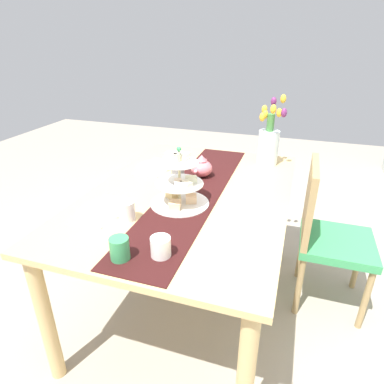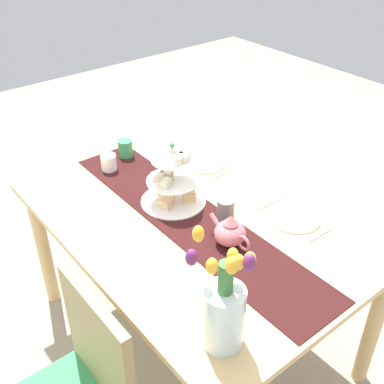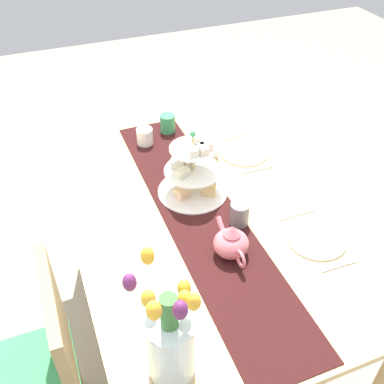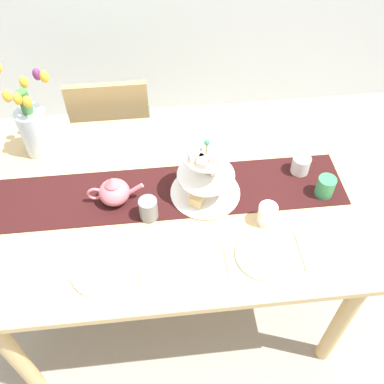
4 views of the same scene
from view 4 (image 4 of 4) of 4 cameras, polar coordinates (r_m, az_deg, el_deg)
The scene contains 17 objects.
ground_plane at distance 2.49m, azimuth -2.14°, elevation -12.09°, with size 8.00×8.00×0.00m, color gray.
dining_table at distance 1.94m, azimuth -2.70°, elevation -2.51°, with size 1.54×1.07×0.77m.
chair_left at distance 2.60m, azimuth -10.08°, elevation 7.88°, with size 0.42×0.42×0.91m.
table_runner at distance 1.87m, azimuth -2.87°, elevation 0.02°, with size 1.51×0.30×0.00m, color black.
tiered_cake_stand at distance 1.79m, azimuth 1.82°, elevation 1.97°, with size 0.30×0.30×0.30m.
teapot at distance 1.82m, azimuth -10.25°, elevation 0.07°, with size 0.24×0.13×0.14m.
tulip_vase at distance 2.08m, azimuth -20.19°, elevation 8.24°, with size 0.23×0.17×0.45m.
cream_jug at distance 1.98m, azimuth 14.12°, elevation 3.46°, with size 0.08×0.08×0.09m, color white.
dinner_plate_left at distance 1.67m, azimuth -11.80°, elevation -10.03°, with size 0.23×0.23×0.01m, color white.
fork_left at distance 1.70m, azimuth -16.70°, elevation -10.30°, with size 0.02×0.15×0.01m, color silver.
knife_left at distance 1.66m, azimuth -6.77°, elevation -9.74°, with size 0.01×0.17×0.01m, color silver.
dinner_plate_right at distance 1.70m, azimuth 9.60°, elevation -8.16°, with size 0.23×0.23×0.01m, color white.
fork_right at distance 1.67m, azimuth 4.72°, elevation -8.74°, with size 0.02×0.15×0.01m, color silver.
knife_right at distance 1.74m, azimuth 14.28°, elevation -7.63°, with size 0.01×0.17×0.01m, color silver.
mug_grey at distance 1.75m, azimuth -5.76°, elevation -2.20°, with size 0.08×0.08×0.10m, color slate.
mug_white_text at distance 1.76m, azimuth 9.87°, elevation -2.92°, with size 0.08×0.08×0.10m, color white.
mug_orange at distance 1.91m, azimuth 17.15°, elevation 0.66°, with size 0.08×0.08×0.10m, color #389356.
Camera 4 is at (-0.04, -1.21, 2.18)m, focal length 40.50 mm.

